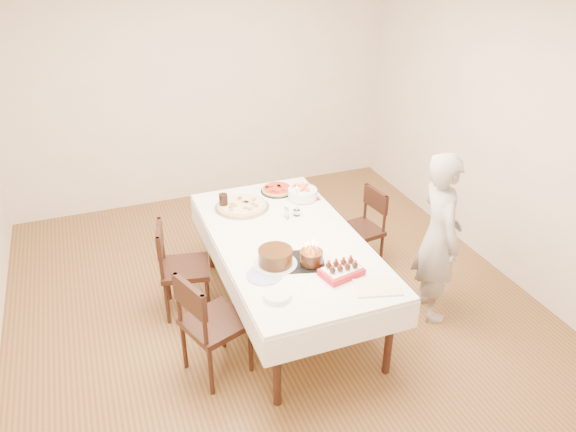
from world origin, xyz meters
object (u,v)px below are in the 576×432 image
object	(u,v)px
pizza_pepperoni	(277,190)
chair_left_savory	(185,268)
dining_table	(288,277)
pizza_white	(242,206)
cola_glass	(223,202)
taper_candle	(297,201)
pasta_bowl	(302,194)
birthday_cake	(311,253)
chair_left_dessert	(215,323)
layer_cake	(275,257)
chair_right_savory	(359,230)
person	(439,237)
strawberry_box	(342,271)

from	to	relation	value
pizza_pepperoni	chair_left_savory	bearing A→B (deg)	-154.31
dining_table	pizza_white	distance (m)	0.78
cola_glass	taper_candle	bearing A→B (deg)	-31.38
pasta_bowl	birthday_cake	distance (m)	1.09
chair_left_dessert	cola_glass	distance (m)	1.27
chair_left_savory	pasta_bowl	xyz separation A→B (m)	(1.18, 0.27, 0.38)
pizza_white	layer_cake	world-z (taller)	layer_cake
chair_right_savory	chair_left_savory	xyz separation A→B (m)	(-1.70, -0.08, 0.03)
chair_right_savory	pizza_white	bearing A→B (deg)	161.29
person	pizza_white	bearing A→B (deg)	64.29
person	layer_cake	size ratio (longest dim) A/B	4.51
chair_left_savory	pasta_bowl	bearing A→B (deg)	-155.92
layer_cake	chair_left_savory	bearing A→B (deg)	130.35
chair_right_savory	pizza_white	world-z (taller)	chair_right_savory
chair_right_savory	taper_candle	world-z (taller)	taper_candle
layer_cake	strawberry_box	size ratio (longest dim) A/B	1.11
chair_right_savory	taper_candle	bearing A→B (deg)	179.91
chair_left_savory	chair_left_dessert	xyz separation A→B (m)	(0.05, -0.82, 0.02)
taper_candle	chair_left_dessert	bearing A→B (deg)	-140.05
dining_table	layer_cake	xyz separation A→B (m)	(-0.22, -0.32, 0.44)
pizza_white	pizza_pepperoni	size ratio (longest dim) A/B	1.57
chair_right_savory	birthday_cake	bearing A→B (deg)	-143.78
dining_table	pasta_bowl	world-z (taller)	pasta_bowl
chair_left_savory	pizza_white	size ratio (longest dim) A/B	1.73
chair_right_savory	chair_left_dessert	size ratio (longest dim) A/B	0.90
chair_right_savory	birthday_cake	distance (m)	1.29
chair_left_dessert	taper_candle	size ratio (longest dim) A/B	3.08
person	pasta_bowl	distance (m)	1.30
chair_right_savory	taper_candle	distance (m)	0.85
person	birthday_cake	world-z (taller)	person
dining_table	chair_right_savory	size ratio (longest dim) A/B	2.68
chair_left_savory	cola_glass	xyz separation A→B (m)	(0.45, 0.33, 0.40)
layer_cake	person	bearing A→B (deg)	-3.86
chair_left_dessert	cola_glass	world-z (taller)	cola_glass
strawberry_box	person	bearing A→B (deg)	11.91
chair_left_savory	pizza_white	world-z (taller)	chair_left_savory
dining_table	pizza_white	world-z (taller)	pizza_white
pizza_pepperoni	layer_cake	xyz separation A→B (m)	(-0.44, -1.16, 0.04)
chair_right_savory	layer_cake	world-z (taller)	layer_cake
dining_table	pizza_white	xyz separation A→B (m)	(-0.20, 0.65, 0.40)
pizza_pepperoni	pasta_bowl	xyz separation A→B (m)	(0.17, -0.22, 0.03)
dining_table	pasta_bowl	xyz separation A→B (m)	(0.38, 0.63, 0.43)
chair_right_savory	pizza_pepperoni	size ratio (longest dim) A/B	2.56
taper_candle	strawberry_box	size ratio (longest dim) A/B	0.97
pizza_white	strawberry_box	bearing A→B (deg)	-73.33
chair_right_savory	pizza_white	distance (m)	1.18
pasta_bowl	strawberry_box	xyz separation A→B (m)	(-0.20, -1.25, -0.01)
pizza_white	chair_left_dessert	bearing A→B (deg)	-116.40
chair_left_savory	chair_left_dessert	world-z (taller)	chair_left_dessert
chair_left_savory	taper_candle	size ratio (longest dim) A/B	2.95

